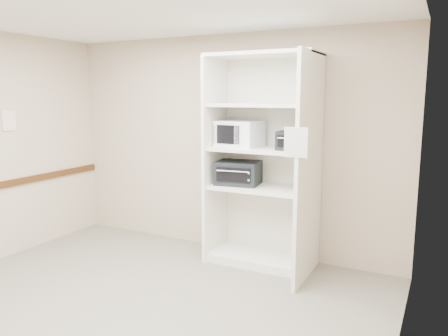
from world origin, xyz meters
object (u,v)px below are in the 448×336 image
at_px(toaster_oven_upper, 294,141).
at_px(microwave, 239,133).
at_px(shelving_unit, 266,169).
at_px(toaster_oven_lower, 238,173).

bearing_deg(toaster_oven_upper, microwave, 170.83).
relative_size(microwave, toaster_oven_upper, 1.40).
relative_size(shelving_unit, toaster_oven_upper, 6.85).
relative_size(shelving_unit, toaster_oven_lower, 4.89).
bearing_deg(toaster_oven_upper, shelving_unit, 169.12).
xyz_separation_m(shelving_unit, toaster_oven_upper, (0.34, -0.04, 0.34)).
distance_m(toaster_oven_upper, toaster_oven_lower, 0.80).
xyz_separation_m(shelving_unit, microwave, (-0.35, 0.03, 0.39)).
bearing_deg(toaster_oven_lower, shelving_unit, -6.55).
height_order(shelving_unit, toaster_oven_upper, shelving_unit).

